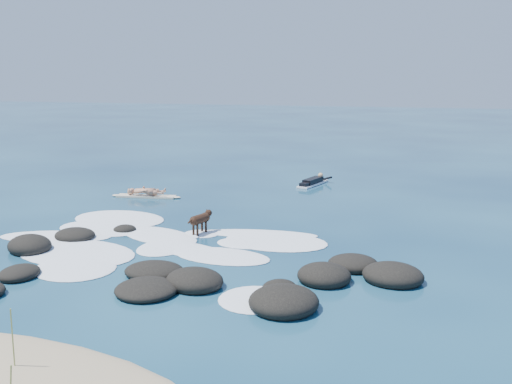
% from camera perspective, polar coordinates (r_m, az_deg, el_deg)
% --- Properties ---
extents(ground, '(160.00, 160.00, 0.00)m').
position_cam_1_polar(ground, '(16.35, -8.19, -5.50)').
color(ground, '#0A2642').
rests_on(ground, ground).
extents(reef_rocks, '(12.82, 6.71, 0.60)m').
position_cam_1_polar(reef_rocks, '(13.98, -7.55, -7.92)').
color(reef_rocks, black).
rests_on(reef_rocks, ground).
extents(breaking_foam, '(12.45, 8.53, 0.12)m').
position_cam_1_polar(breaking_foam, '(16.87, -12.13, -5.08)').
color(breaking_foam, white).
rests_on(breaking_foam, ground).
extents(standing_surfer_rig, '(2.86, 0.84, 1.63)m').
position_cam_1_polar(standing_surfer_rig, '(23.10, -10.98, 1.03)').
color(standing_surfer_rig, beige).
rests_on(standing_surfer_rig, ground).
extents(paddling_surfer_rig, '(1.26, 2.47, 0.43)m').
position_cam_1_polar(paddling_surfer_rig, '(25.56, 5.75, 1.04)').
color(paddling_surfer_rig, white).
rests_on(paddling_surfer_rig, ground).
extents(dog, '(0.50, 1.16, 0.75)m').
position_cam_1_polar(dog, '(17.40, -5.54, -2.71)').
color(dog, black).
rests_on(dog, ground).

